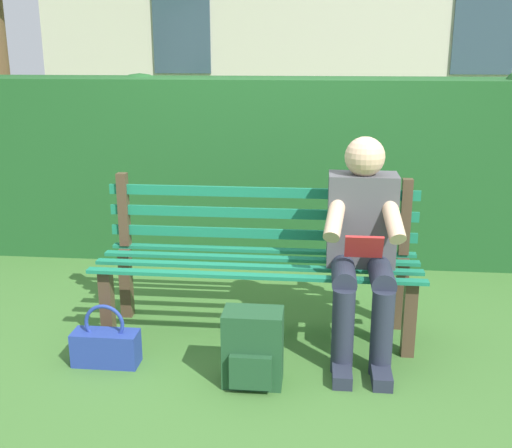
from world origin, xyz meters
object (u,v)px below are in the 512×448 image
Objects in this scene: park_bench at (259,256)px; person_seated at (362,241)px; handbag at (106,346)px; backpack at (253,348)px.

park_bench is 0.64m from person_seated.
park_bench is 1.01m from handbag.
person_seated is at bearing -140.45° from backpack.
person_seated is at bearing -165.77° from handbag.
handbag is at bearing -7.83° from backpack.
backpack is (-0.03, 0.64, -0.28)m from park_bench.
park_bench is at bearing -87.15° from backpack.
backpack is at bearing 92.85° from park_bench.
park_bench reaches higher than backpack.
person_seated is 0.84m from backpack.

